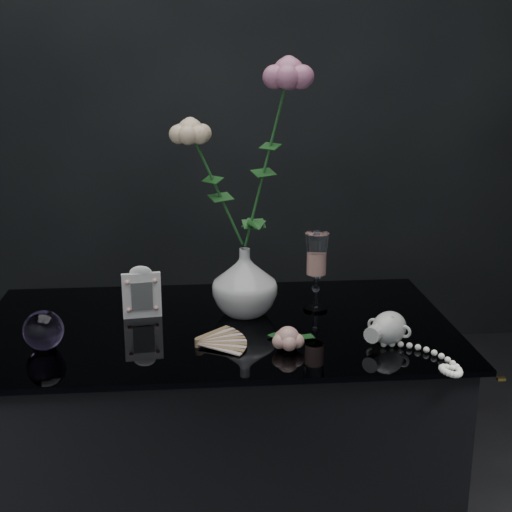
{
  "coord_description": "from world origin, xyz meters",
  "views": [
    {
      "loc": [
        -0.04,
        -1.44,
        1.35
      ],
      "look_at": [
        0.09,
        0.04,
        0.92
      ],
      "focal_mm": 50.0,
      "sensor_mm": 36.0,
      "label": 1
    }
  ],
  "objects_px": {
    "vase": "(245,282)",
    "paperweight": "(43,330)",
    "pearl_jar": "(389,327)",
    "wine_glass": "(316,272)",
    "loose_rose": "(288,338)",
    "picture_frame": "(142,292)"
  },
  "relations": [
    {
      "from": "wine_glass",
      "to": "paperweight",
      "type": "distance_m",
      "value": 0.62
    },
    {
      "from": "picture_frame",
      "to": "paperweight",
      "type": "relative_size",
      "value": 1.49
    },
    {
      "from": "picture_frame",
      "to": "paperweight",
      "type": "xyz_separation_m",
      "value": [
        -0.19,
        -0.17,
        -0.02
      ]
    },
    {
      "from": "loose_rose",
      "to": "pearl_jar",
      "type": "bearing_deg",
      "value": 22.98
    },
    {
      "from": "picture_frame",
      "to": "paperweight",
      "type": "distance_m",
      "value": 0.25
    },
    {
      "from": "vase",
      "to": "paperweight",
      "type": "bearing_deg",
      "value": -158.46
    },
    {
      "from": "paperweight",
      "to": "wine_glass",
      "type": "bearing_deg",
      "value": 17.23
    },
    {
      "from": "wine_glass",
      "to": "pearl_jar",
      "type": "xyz_separation_m",
      "value": [
        0.12,
        -0.21,
        -0.06
      ]
    },
    {
      "from": "vase",
      "to": "paperweight",
      "type": "xyz_separation_m",
      "value": [
        -0.42,
        -0.17,
        -0.04
      ]
    },
    {
      "from": "wine_glass",
      "to": "picture_frame",
      "type": "xyz_separation_m",
      "value": [
        -0.4,
        -0.02,
        -0.03
      ]
    },
    {
      "from": "vase",
      "to": "paperweight",
      "type": "relative_size",
      "value": 1.91
    },
    {
      "from": "vase",
      "to": "loose_rose",
      "type": "height_order",
      "value": "vase"
    },
    {
      "from": "vase",
      "to": "picture_frame",
      "type": "xyz_separation_m",
      "value": [
        -0.24,
        0.0,
        -0.02
      ]
    },
    {
      "from": "pearl_jar",
      "to": "loose_rose",
      "type": "bearing_deg",
      "value": -136.37
    },
    {
      "from": "vase",
      "to": "picture_frame",
      "type": "relative_size",
      "value": 1.28
    },
    {
      "from": "paperweight",
      "to": "pearl_jar",
      "type": "relative_size",
      "value": 0.33
    },
    {
      "from": "paperweight",
      "to": "loose_rose",
      "type": "bearing_deg",
      "value": -5.24
    },
    {
      "from": "wine_glass",
      "to": "vase",
      "type": "bearing_deg",
      "value": -174.42
    },
    {
      "from": "pearl_jar",
      "to": "vase",
      "type": "bearing_deg",
      "value": -175.16
    },
    {
      "from": "vase",
      "to": "pearl_jar",
      "type": "xyz_separation_m",
      "value": [
        0.29,
        -0.2,
        -0.04
      ]
    },
    {
      "from": "picture_frame",
      "to": "paperweight",
      "type": "height_order",
      "value": "picture_frame"
    },
    {
      "from": "wine_glass",
      "to": "loose_rose",
      "type": "height_order",
      "value": "wine_glass"
    }
  ]
}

